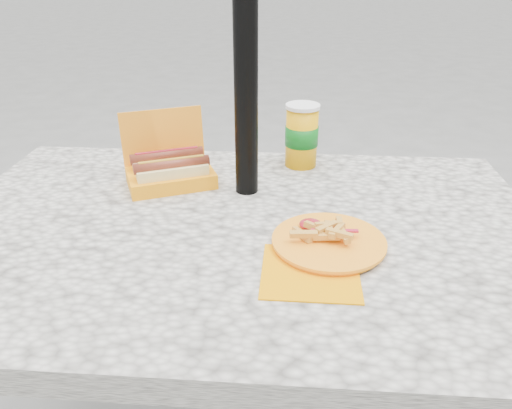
# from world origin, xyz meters

# --- Properties ---
(picnic_table) EXTENTS (1.20, 0.80, 0.75)m
(picnic_table) POSITION_xyz_m (0.00, 0.00, 0.64)
(picnic_table) COLOR beige
(picnic_table) RESTS_ON ground
(umbrella_pole) EXTENTS (0.05, 0.05, 2.20)m
(umbrella_pole) POSITION_xyz_m (0.00, 0.16, 1.10)
(umbrella_pole) COLOR black
(umbrella_pole) RESTS_ON ground
(hotdog_box) EXTENTS (0.23, 0.21, 0.16)m
(hotdog_box) POSITION_xyz_m (-0.18, 0.19, 0.79)
(hotdog_box) COLOR orange
(hotdog_box) RESTS_ON picnic_table
(fries_plate) EXTENTS (0.22, 0.27, 0.04)m
(fries_plate) POSITION_xyz_m (0.17, -0.07, 0.76)
(fries_plate) COLOR orange
(fries_plate) RESTS_ON picnic_table
(soda_cup) EXTENTS (0.08, 0.08, 0.16)m
(soda_cup) POSITION_xyz_m (0.12, 0.32, 0.83)
(soda_cup) COLOR #F3A507
(soda_cup) RESTS_ON picnic_table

